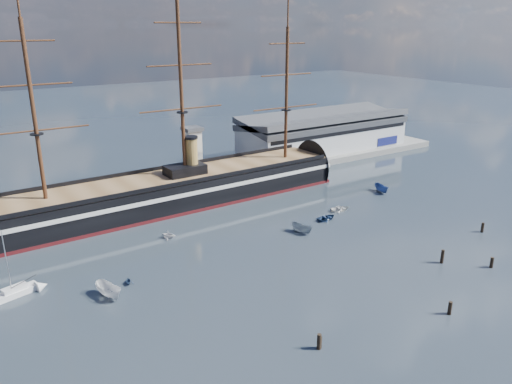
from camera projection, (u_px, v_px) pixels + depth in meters
ground at (246, 222)px, 117.85m from camera, size 600.00×600.00×0.00m
quay at (211, 178)px, 151.57m from camera, size 180.00×18.00×2.00m
warehouse at (324, 132)px, 177.19m from camera, size 63.00×21.00×11.60m
quay_tower at (193, 152)px, 142.44m from camera, size 5.00×5.00×15.00m
warship at (173, 191)px, 127.43m from camera, size 113.07×18.36×53.94m
sailboat at (15, 291)px, 85.69m from camera, size 8.02×4.21×12.31m
motorboat_a at (110, 297)px, 85.36m from camera, size 8.16×4.67×3.08m
motorboat_b at (327, 220)px, 119.29m from camera, size 1.51×3.30×1.50m
motorboat_c at (302, 233)px, 111.77m from camera, size 6.82×3.85×2.58m
motorboat_d at (169, 238)px, 108.96m from camera, size 5.30×5.03×1.87m
motorboat_e at (340, 211)px, 125.15m from camera, size 1.81×3.47×1.55m
motorboat_f at (381, 192)px, 138.74m from camera, size 7.27×4.11×2.74m
motorboat_g at (128, 284)px, 89.79m from camera, size 3.85×2.68×1.30m
piling_near_left at (319, 349)px, 71.77m from camera, size 0.64×0.64×3.15m
piling_near_mid at (449, 314)px, 80.37m from camera, size 0.64×0.64×2.96m
piling_near_right at (441, 263)px, 97.64m from camera, size 0.64×0.64×3.50m
piling_far_right at (482, 232)px, 112.17m from camera, size 0.64×0.64×2.94m
piling_extra at (491, 268)px, 95.81m from camera, size 0.64×0.64×2.83m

